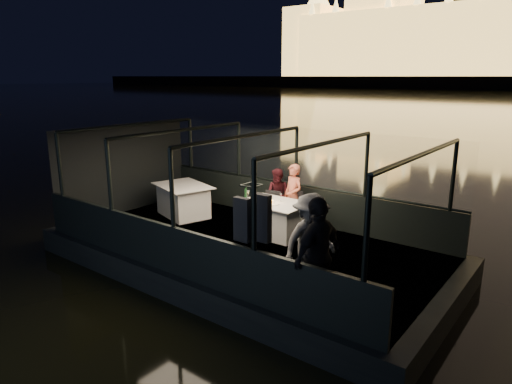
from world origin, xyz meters
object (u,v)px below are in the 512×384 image
Objects in this scene: chair_port_right at (291,211)px; passenger_dark at (318,258)px; chair_port_left at (269,208)px; wine_bottle at (246,194)px; passenger_stripe at (310,240)px; dining_table_central at (274,219)px; dining_table_aft at (183,201)px; person_woman_coral at (293,197)px; person_man_maroon at (278,193)px; coat_stand at (251,240)px.

chair_port_right is 0.49× the size of passenger_dark.
chair_port_left is 2.65× the size of wine_bottle.
wine_bottle is (-2.60, 1.55, 0.06)m from passenger_stripe.
wine_bottle is (-0.60, -0.26, 0.53)m from dining_table_central.
person_woman_coral is at bearing 18.53° from dining_table_aft.
chair_port_right reaches higher than dining_table_aft.
dining_table_central is 0.96× the size of dining_table_aft.
wine_bottle reaches higher than dining_table_central.
person_man_maroon is at bearing 24.60° from dining_table_aft.
coat_stand is at bearing -63.13° from chair_port_right.
person_man_maroon is 0.81× the size of passenger_stripe.
person_woman_coral is (-0.04, 0.13, 0.30)m from chair_port_right.
chair_port_left is at bearing 64.82° from passenger_stripe.
dining_table_central is 2.74m from passenger_stripe.
passenger_dark is (1.16, 0.13, -0.05)m from coat_stand.
chair_port_right reaches higher than chair_port_left.
dining_table_central is 0.88× the size of passenger_stripe.
person_man_maroon is at bearing 82.61° from wine_bottle.
chair_port_right is (0.54, 0.14, 0.00)m from chair_port_left.
chair_port_right is 3.36m from coat_stand.
passenger_stripe is at bearing -46.15° from chair_port_right.
chair_port_left reaches higher than dining_table_central.
passenger_stripe reaches higher than wine_bottle.
chair_port_right is 0.47× the size of coat_stand.
chair_port_left reaches higher than dining_table_aft.
chair_port_left is 0.54× the size of person_woman_coral.
coat_stand reaches higher than dining_table_aft.
person_man_maroon is (-0.46, 0.83, 0.36)m from dining_table_central.
wine_bottle reaches higher than chair_port_right.
chair_port_left is at bearing 16.10° from dining_table_aft.
coat_stand is at bearing -71.15° from person_man_maroon.
coat_stand is at bearing -71.61° from chair_port_left.
chair_port_right is at bearing 15.71° from dining_table_aft.
person_man_maroon is 3.61m from passenger_stripe.
person_woman_coral is at bearing -21.84° from person_man_maroon.
dining_table_central is at bearing -73.30° from person_woman_coral.
chair_port_left is 3.48m from coat_stand.
passenger_stripe is (0.69, 0.70, -0.05)m from coat_stand.
chair_port_left is 0.44× the size of coat_stand.
person_man_maroon reaches higher than dining_table_central.
dining_table_aft is at bearing -159.29° from chair_port_right.
person_woman_coral is 0.85× the size of passenger_dark.
coat_stand is (4.02, -2.31, 0.51)m from dining_table_aft.
wine_bottle is at bearing -106.56° from person_man_maroon.
chair_port_right is 2.85× the size of wine_bottle.
person_man_maroon is at bearing 76.82° from chair_port_left.
coat_stand reaches higher than passenger_stripe.
wine_bottle reaches higher than dining_table_aft.
person_woman_coral is (2.73, 0.92, 0.36)m from dining_table_aft.
coat_stand reaches higher than chair_port_left.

